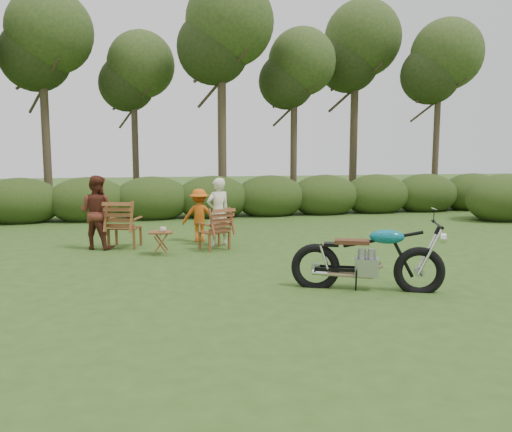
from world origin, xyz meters
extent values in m
plane|color=#2C4918|center=(0.00, 0.00, 0.00)|extent=(80.00, 80.00, 0.00)
cylinder|color=#35291D|center=(-5.50, 11.10, 3.60)|extent=(0.28, 0.28, 7.20)
sphere|color=#243D17|center=(-5.50, 11.10, 5.84)|extent=(2.88, 2.88, 2.88)
cylinder|color=#35291D|center=(-2.50, 12.20, 3.15)|extent=(0.24, 0.24, 6.30)
sphere|color=#243D17|center=(-2.50, 12.20, 5.11)|extent=(2.52, 2.52, 2.52)
cylinder|color=#35291D|center=(0.50, 10.00, 3.83)|extent=(0.30, 0.30, 7.65)
sphere|color=#243D17|center=(0.50, 10.00, 6.21)|extent=(3.06, 3.06, 3.06)
cylinder|color=#35291D|center=(3.50, 11.10, 3.24)|extent=(0.26, 0.26, 6.48)
sphere|color=#243D17|center=(3.50, 11.10, 5.26)|extent=(2.59, 2.59, 2.59)
cylinder|color=#35291D|center=(6.50, 12.20, 3.96)|extent=(0.32, 0.32, 7.92)
sphere|color=#243D17|center=(6.50, 12.20, 6.42)|extent=(3.17, 3.17, 3.17)
cylinder|color=#35291D|center=(9.00, 10.00, 3.42)|extent=(0.24, 0.24, 6.84)
sphere|color=#243D17|center=(9.00, 10.00, 5.55)|extent=(2.74, 2.74, 2.74)
ellipsoid|color=#243914|center=(-6.00, 9.00, 0.63)|extent=(2.52, 1.68, 1.51)
ellipsoid|color=#243914|center=(-4.00, 9.00, 0.63)|extent=(2.52, 1.68, 1.51)
ellipsoid|color=#243914|center=(-2.00, 9.00, 0.63)|extent=(2.52, 1.68, 1.51)
ellipsoid|color=#243914|center=(0.00, 9.00, 0.63)|extent=(2.52, 1.68, 1.51)
ellipsoid|color=#243914|center=(2.00, 9.00, 0.63)|extent=(2.52, 1.68, 1.51)
ellipsoid|color=#243914|center=(4.00, 9.00, 0.63)|extent=(2.52, 1.68, 1.51)
ellipsoid|color=#243914|center=(6.00, 9.00, 0.63)|extent=(2.52, 1.68, 1.51)
ellipsoid|color=#243914|center=(8.00, 9.00, 0.63)|extent=(2.52, 1.68, 1.51)
ellipsoid|color=#243914|center=(10.00, 9.00, 0.63)|extent=(2.52, 1.68, 1.51)
ellipsoid|color=#243914|center=(9.00, 6.00, 0.68)|extent=(2.70, 1.80, 1.62)
imported|color=#F0DDC5|center=(-1.96, 2.84, 0.55)|extent=(0.16, 0.16, 0.10)
imported|color=beige|center=(-0.67, 3.64, 0.00)|extent=(0.67, 0.55, 1.57)
imported|color=#532317|center=(-3.35, 3.89, 0.00)|extent=(0.99, 0.91, 1.64)
imported|color=#BC5211|center=(-1.02, 4.30, 0.00)|extent=(0.88, 0.57, 1.28)
camera|label=1|loc=(-2.44, -7.60, 2.09)|focal=35.00mm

